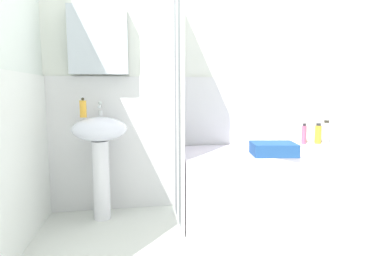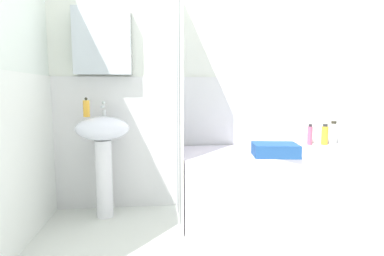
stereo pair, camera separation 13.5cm
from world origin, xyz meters
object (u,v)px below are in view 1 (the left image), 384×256
at_px(shampoo_bottle, 304,134).
at_px(soap_dispenser, 83,109).
at_px(sink, 100,145).
at_px(body_wash_bottle, 326,132).
at_px(lotion_bottle, 318,134).
at_px(bathtub, 269,182).
at_px(towel_folded, 273,149).

bearing_deg(shampoo_bottle, soap_dispenser, -176.41).
relative_size(soap_dispenser, shampoo_bottle, 0.81).
xyz_separation_m(sink, body_wash_bottle, (2.11, 0.11, 0.04)).
bearing_deg(soap_dispenser, lotion_bottle, 3.36).
xyz_separation_m(soap_dispenser, bathtub, (1.55, -0.12, -0.65)).
distance_m(bathtub, body_wash_bottle, 0.82).
distance_m(soap_dispenser, bathtub, 1.68).
relative_size(lotion_bottle, shampoo_bottle, 1.00).
bearing_deg(sink, towel_folded, -13.97).
bearing_deg(soap_dispenser, shampoo_bottle, 3.59).
distance_m(sink, lotion_bottle, 2.02).
xyz_separation_m(lotion_bottle, towel_folded, (-0.65, -0.44, -0.04)).
xyz_separation_m(body_wash_bottle, shampoo_bottle, (-0.24, -0.01, -0.01)).
distance_m(bathtub, shampoo_bottle, 0.63).
bearing_deg(soap_dispenser, sink, 9.67).
xyz_separation_m(body_wash_bottle, lotion_bottle, (-0.09, -0.01, -0.01)).
height_order(soap_dispenser, shampoo_bottle, soap_dispenser).
relative_size(sink, lotion_bottle, 4.39).
relative_size(body_wash_bottle, lotion_bottle, 1.13).
bearing_deg(towel_folded, bathtub, 72.70).
height_order(bathtub, towel_folded, towel_folded).
relative_size(soap_dispenser, bathtub, 0.10).
relative_size(bathtub, body_wash_bottle, 7.05).
height_order(sink, soap_dispenser, soap_dispenser).
distance_m(soap_dispenser, lotion_bottle, 2.16).
xyz_separation_m(bathtub, lotion_bottle, (0.59, 0.24, 0.38)).
bearing_deg(towel_folded, body_wash_bottle, 31.40).
distance_m(lotion_bottle, towel_folded, 0.79).
bearing_deg(body_wash_bottle, soap_dispenser, -176.54).
bearing_deg(soap_dispenser, bathtub, -4.26).
distance_m(body_wash_bottle, towel_folded, 0.87).
relative_size(sink, soap_dispenser, 5.41).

